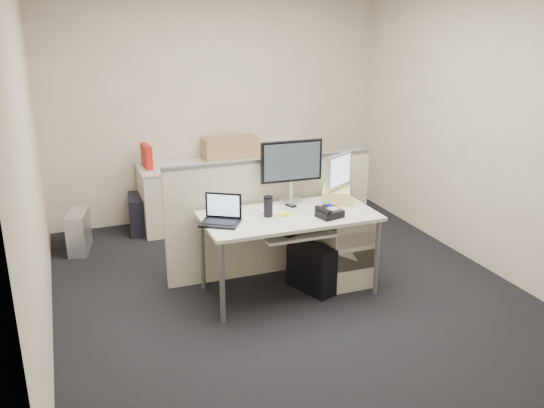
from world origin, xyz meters
name	(u,v)px	position (x,y,z in m)	size (l,w,h in m)	color
floor	(288,291)	(0.00, 0.00, -0.01)	(4.00, 4.50, 0.01)	black
wall_back	(217,105)	(0.00, 2.25, 1.35)	(4.00, 0.02, 2.70)	beige
wall_front	(467,240)	(0.00, -2.25, 1.35)	(4.00, 0.02, 2.70)	beige
wall_left	(30,166)	(-2.00, 0.00, 1.35)	(0.02, 4.50, 2.70)	beige
wall_right	(486,128)	(2.00, 0.00, 1.35)	(0.02, 4.50, 2.70)	beige
desk	(289,222)	(0.00, 0.00, 0.66)	(1.50, 0.75, 0.73)	beige
keyboard_tray	(297,233)	(0.00, -0.18, 0.62)	(0.62, 0.32, 0.02)	beige
drawer_pedestal	(342,247)	(0.55, 0.05, 0.33)	(0.40, 0.55, 0.65)	#B3AC96
cubicle_partition	(271,218)	(0.00, 0.45, 0.55)	(2.00, 0.06, 1.10)	beige
back_counter	(227,193)	(0.00, 1.93, 0.36)	(2.00, 0.60, 0.72)	#B3AC96
monitor_main	(291,171)	(0.15, 0.32, 1.02)	(0.57, 0.22, 0.57)	black
monitor_small	(338,178)	(0.55, 0.18, 0.95)	(0.36, 0.18, 0.44)	#B7B7BC
laptop	(220,211)	(-0.62, -0.02, 0.85)	(0.31, 0.23, 0.23)	black
trackball	(328,209)	(0.35, -0.05, 0.75)	(0.13, 0.13, 0.05)	black
desk_phone	(330,213)	(0.30, -0.18, 0.76)	(0.20, 0.16, 0.06)	black
paper_stack	(271,211)	(-0.12, 0.12, 0.74)	(0.19, 0.25, 0.01)	silver
sticky_pad	(284,214)	(-0.05, 0.00, 0.74)	(0.08, 0.08, 0.01)	yellow
travel_mug	(268,207)	(-0.18, 0.02, 0.81)	(0.08, 0.08, 0.17)	black
banana	(326,214)	(0.28, -0.15, 0.75)	(0.17, 0.04, 0.04)	yellow
cellphone	(291,205)	(0.10, 0.20, 0.74)	(0.05, 0.10, 0.01)	black
manila_folders	(336,195)	(0.55, 0.20, 0.79)	(0.25, 0.32, 0.12)	#F9DB87
keyboard	(301,229)	(0.05, -0.14, 0.64)	(0.41, 0.14, 0.02)	black
pc_tower_desk	(311,268)	(0.20, -0.05, 0.22)	(0.19, 0.46, 0.43)	black
pc_tower_spare_dark	(137,214)	(-1.05, 1.97, 0.21)	(0.18, 0.45, 0.42)	black
pc_tower_spare_silver	(79,231)	(-1.70, 1.63, 0.21)	(0.18, 0.46, 0.43)	#B7B7BC
cardboard_box_left	(219,150)	(-0.05, 2.05, 0.86)	(0.37, 0.28, 0.28)	#987F4F
cardboard_box_right	(241,148)	(0.21, 2.05, 0.85)	(0.37, 0.29, 0.27)	#987F4F
red_binder	(147,157)	(-0.90, 1.97, 0.86)	(0.07, 0.30, 0.28)	red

